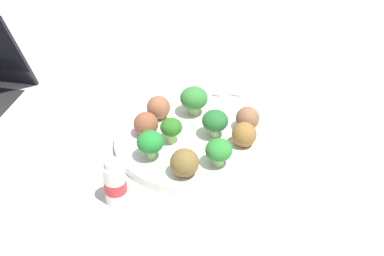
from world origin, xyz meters
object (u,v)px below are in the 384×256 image
broccoli_floret_front_left (150,142)px  knife (225,80)px  plate (192,141)px  meatball_mid_right (247,118)px  meatball_back_left (146,124)px  broccoli_floret_back_right (219,151)px  meatball_near_rim (244,134)px  yogurt_bottle (115,183)px  broccoli_floret_front_right (194,99)px  broccoli_floret_mid_right (215,121)px  meatball_far_rim (158,108)px  fork (241,83)px  broccoli_floret_center (171,128)px  napkin (234,82)px  meatball_mid_left (184,163)px

broccoli_floret_front_left → knife: bearing=175.4°
plate → meatball_mid_right: (-0.06, 0.08, 0.03)m
meatball_back_left → knife: (-0.26, 0.06, -0.03)m
broccoli_floret_back_right → meatball_near_rim: 0.07m
yogurt_bottle → broccoli_floret_front_right: bearing=173.2°
broccoli_floret_mid_right → meatball_near_rim: 0.06m
meatball_far_rim → yogurt_bottle: size_ratio=0.57×
meatball_back_left → yogurt_bottle: bearing=8.9°
broccoli_floret_mid_right → meatball_back_left: bearing=-70.6°
meatball_far_rim → broccoli_floret_mid_right: bearing=81.9°
plate → broccoli_floret_mid_right: broccoli_floret_mid_right is taller
plate → broccoli_floret_mid_right: (-0.02, 0.04, 0.04)m
plate → broccoli_floret_front_left: 0.10m
meatball_near_rim → fork: meatball_near_rim is taller
meatball_far_rim → yogurt_bottle: yogurt_bottle is taller
plate → broccoli_floret_center: 0.05m
meatball_mid_right → fork: meatball_mid_right is taller
knife → yogurt_bottle: (0.41, -0.04, 0.03)m
broccoli_floret_back_right → broccoli_floret_center: broccoli_floret_back_right is taller
broccoli_floret_back_right → napkin: size_ratio=0.29×
plate → meatball_far_rim: size_ratio=6.28×
knife → meatball_back_left: bearing=-13.8°
meatball_near_rim → fork: 0.24m
plate → broccoli_floret_mid_right: bearing=116.6°
plate → broccoli_floret_mid_right: size_ratio=5.36×
broccoli_floret_mid_right → meatball_mid_left: size_ratio=1.10×
broccoli_floret_front_right → meatball_far_rim: 0.07m
broccoli_floret_mid_right → yogurt_bottle: 0.22m
broccoli_floret_center → meatball_mid_right: 0.14m
meatball_mid_left → napkin: 0.35m
broccoli_floret_front_right → broccoli_floret_back_right: (0.13, 0.10, -0.00)m
plate → napkin: (-0.24, 0.00, -0.01)m
broccoli_floret_back_right → broccoli_floret_front_left: (0.03, -0.11, 0.00)m
broccoli_floret_center → broccoli_floret_front_left: bearing=-13.7°
meatball_far_rim → knife: 0.21m
meatball_back_left → napkin: (-0.27, 0.08, -0.04)m
napkin → knife: bearing=-64.7°
broccoli_floret_front_right → broccoli_floret_front_left: 0.15m
broccoli_floret_back_right → meatball_far_rim: (-0.09, -0.15, -0.01)m
broccoli_floret_center → meatball_near_rim: broccoli_floret_center is taller
plate → meatball_near_rim: bearing=98.2°
meatball_mid_left → meatball_near_rim: bearing=149.9°
broccoli_floret_back_right → yogurt_bottle: (0.12, -0.13, -0.01)m
meatball_mid_right → knife: size_ratio=0.30×
broccoli_floret_mid_right → broccoli_floret_back_right: bearing=24.2°
napkin → plate: bearing=-0.2°
meatball_mid_right → broccoli_floret_front_right: bearing=-94.6°
broccoli_floret_back_right → knife: (-0.29, -0.09, -0.04)m
knife → yogurt_bottle: yogurt_bottle is taller
yogurt_bottle → meatball_near_rim: bearing=142.7°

